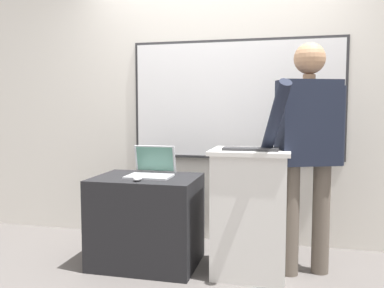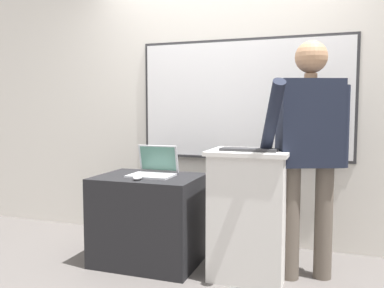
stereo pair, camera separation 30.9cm
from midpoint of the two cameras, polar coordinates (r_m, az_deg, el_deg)
name	(u,v)px [view 2 (the right image)]	position (r m, az deg, el deg)	size (l,w,h in m)	color
back_wall	(228,92)	(3.84, 7.41, 7.29)	(6.40, 0.17, 2.82)	silver
lectern_podium	(249,214)	(3.08, 10.90, -9.61)	(0.58, 0.48, 0.95)	silver
side_desk	(149,219)	(3.34, -3.43, -10.53)	(0.82, 0.61, 0.71)	black
person_presenter	(309,142)	(3.07, 18.92, 0.27)	(0.62, 0.67, 1.73)	brown
laptop	(154,168)	(3.29, -2.63, -3.35)	(0.35, 0.30, 0.24)	#B7BABF
wireless_keyboard	(249,150)	(2.94, 10.96, -0.79)	(0.40, 0.14, 0.02)	#2D2D30
computer_mouse_by_laptop	(138,178)	(3.09, -4.82, -4.77)	(0.06, 0.10, 0.03)	#BCBCC1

